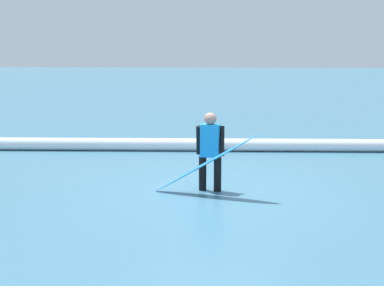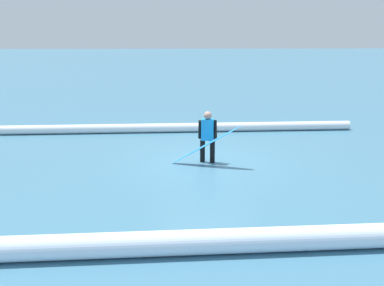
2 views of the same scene
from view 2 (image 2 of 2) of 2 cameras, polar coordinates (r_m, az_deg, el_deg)
The scene contains 5 objects.
ground_plane at distance 13.38m, azimuth 1.77°, elevation -2.22°, with size 151.37×151.37×0.00m, color teal.
surfer at distance 13.12m, azimuth 1.89°, elevation 1.06°, with size 0.51×0.31×1.44m.
surfboard at distance 12.83m, azimuth 1.71°, elevation -0.23°, with size 1.94×0.71×1.20m.
wave_crest_foreground at distance 17.12m, azimuth -7.04°, elevation 1.77°, with size 0.32×0.32×15.91m, color white.
wave_crest_midground at distance 8.09m, azimuth 5.55°, elevation -11.67°, with size 0.42×0.42×15.77m, color white.
Camera 2 is at (0.93, 12.84, 3.67)m, focal length 44.16 mm.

